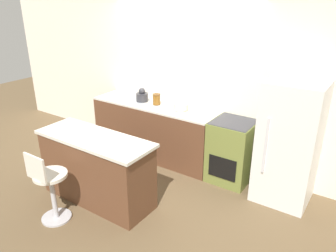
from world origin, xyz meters
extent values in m
plane|color=brown|center=(0.00, 0.00, 0.00)|extent=(14.00, 14.00, 0.00)
cube|color=silver|center=(0.00, 0.64, 1.30)|extent=(8.00, 0.06, 2.60)
cube|color=brown|center=(-0.33, 0.31, 0.44)|extent=(2.17, 0.59, 0.88)
cube|color=beige|center=(-0.33, 0.31, 0.90)|extent=(2.17, 0.59, 0.03)
cube|color=#9EA3A8|center=(-0.70, 0.31, 0.92)|extent=(0.44, 0.32, 0.01)
cube|color=brown|center=(-0.18, -1.15, 0.44)|extent=(1.53, 0.56, 0.87)
cube|color=beige|center=(-0.18, -1.15, 0.89)|extent=(1.60, 0.59, 0.04)
cube|color=olive|center=(1.06, 0.31, 0.46)|extent=(0.59, 0.59, 0.91)
cube|color=black|center=(1.06, 0.01, 0.32)|extent=(0.41, 0.01, 0.32)
cube|color=#333338|center=(1.06, 0.31, 0.92)|extent=(0.56, 0.56, 0.01)
cube|color=silver|center=(1.84, 0.28, 0.81)|extent=(0.70, 0.66, 1.62)
cube|color=silver|center=(1.65, -0.07, 0.85)|extent=(0.02, 0.02, 0.73)
cylinder|color=#B7B7BC|center=(-0.32, -1.75, 0.01)|extent=(0.36, 0.36, 0.02)
cylinder|color=#B7B7BC|center=(-0.32, -1.75, 0.30)|extent=(0.06, 0.06, 0.59)
cylinder|color=silver|center=(-0.32, -1.75, 0.61)|extent=(0.40, 0.40, 0.04)
cube|color=silver|center=(-0.32, -1.92, 0.79)|extent=(0.34, 0.02, 0.30)
cylinder|color=#333338|center=(-0.58, 0.32, 0.99)|extent=(0.20, 0.20, 0.13)
sphere|color=#333338|center=(-0.58, 0.32, 1.09)|extent=(0.11, 0.11, 0.11)
cylinder|color=beige|center=(0.18, 0.32, 0.97)|extent=(0.23, 0.23, 0.10)
cylinder|color=brown|center=(-0.28, 0.32, 1.00)|extent=(0.12, 0.12, 0.15)
cylinder|color=brown|center=(-0.28, 0.32, 1.08)|extent=(0.13, 0.13, 0.02)
camera|label=1|loc=(2.68, -3.71, 2.59)|focal=35.00mm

